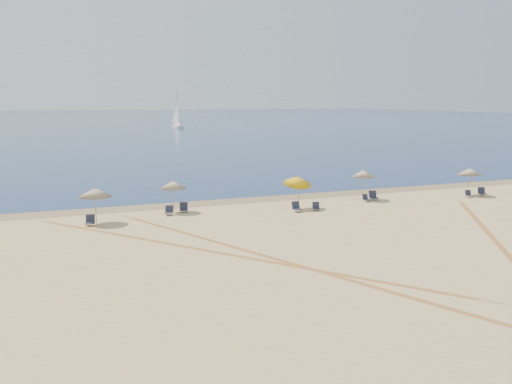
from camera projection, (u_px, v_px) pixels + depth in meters
ground at (440, 299)px, 22.64m from camera, size 160.00×160.00×0.00m
ocean at (70, 119)px, 228.79m from camera, size 500.00×500.00×0.00m
wet_sand at (237, 200)px, 44.63m from camera, size 500.00×500.00×0.00m
umbrella_1 at (95, 192)px, 36.07m from camera, size 2.17×2.17×2.38m
umbrella_2 at (173, 185)px, 39.75m from camera, size 1.90×1.90×2.31m
umbrella_3 at (298, 180)px, 41.06m from camera, size 2.04×2.12×2.65m
umbrella_4 at (363, 174)px, 44.74m from camera, size 1.91×1.91×2.45m
umbrella_5 at (469, 172)px, 46.70m from camera, size 2.01×2.02×2.35m
chair_2 at (90, 221)px, 35.75m from camera, size 0.69×0.77×0.69m
chair_3 at (169, 211)px, 39.00m from camera, size 0.72×0.77×0.65m
chair_4 at (184, 208)px, 40.00m from camera, size 0.72×0.79×0.69m
chair_5 at (297, 207)px, 40.17m from camera, size 0.64×0.74×0.72m
chair_6 at (316, 207)px, 40.62m from camera, size 0.67×0.72×0.60m
chair_7 at (366, 198)px, 44.10m from camera, size 0.58×0.65×0.59m
chair_8 at (373, 196)px, 44.82m from camera, size 0.76×0.84×0.74m
chair_9 at (469, 194)px, 46.01m from camera, size 0.57×0.64×0.60m
chair_10 at (482, 192)px, 46.86m from camera, size 0.79×0.84×0.70m
sailboat_0 at (175, 116)px, 195.39m from camera, size 2.20×5.05×7.29m
sailboat_2 at (177, 117)px, 158.17m from camera, size 1.94×6.52×9.61m
tire_tracks at (331, 252)px, 29.55m from camera, size 54.49×44.80×0.00m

